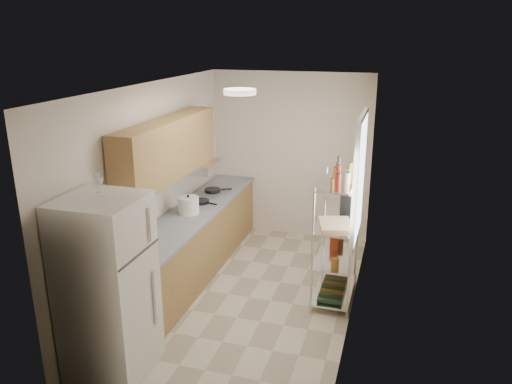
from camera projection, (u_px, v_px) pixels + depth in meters
room at (249, 199)px, 5.83m from camera, size 2.52×4.42×2.62m
counter_run at (194, 242)px, 6.73m from camera, size 0.63×3.51×0.90m
upper_cabinets at (168, 149)px, 6.05m from camera, size 0.33×2.20×0.72m
range_hood at (199, 166)px, 6.89m from camera, size 0.50×0.60×0.12m
window at (359, 179)px, 5.74m from camera, size 0.06×1.00×1.46m
bakers_rack at (338, 214)px, 5.88m from camera, size 0.45×0.90×1.73m
ceiling_dome at (240, 92)px, 5.16m from camera, size 0.34×0.34×0.05m
refrigerator at (108, 287)px, 4.66m from camera, size 0.73×0.73×1.76m
wine_glass_a at (101, 188)px, 4.39m from camera, size 0.06×0.06×0.18m
wine_glass_b at (97, 184)px, 4.49m from camera, size 0.07×0.07×0.19m
rice_cooker at (188, 205)px, 6.48m from camera, size 0.28×0.28×0.22m
frying_pan_large at (200, 202)px, 6.90m from camera, size 0.29×0.29×0.04m
frying_pan_small at (213, 190)px, 7.37m from camera, size 0.32×0.32×0.05m
cutting_board at (336, 224)px, 5.80m from camera, size 0.47×0.54×0.03m
espresso_machine at (349, 202)px, 6.15m from camera, size 0.20×0.27×0.29m
storage_bag at (334, 242)px, 6.27m from camera, size 0.12×0.16×0.16m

